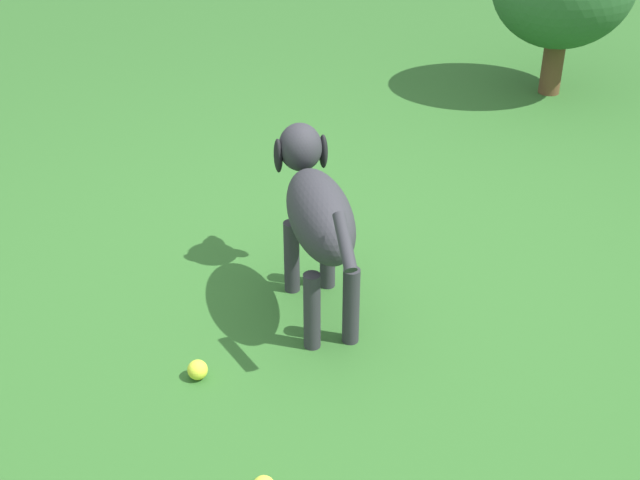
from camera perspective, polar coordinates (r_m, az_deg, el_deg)
ground at (r=3.14m, az=0.35°, el=-3.19°), size 14.00×14.00×0.00m
dog at (r=2.83m, az=-0.23°, el=2.05°), size 0.48×0.80×0.60m
tennis_ball_0 at (r=2.73m, az=-8.39°, el=-8.79°), size 0.07×0.07×0.07m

